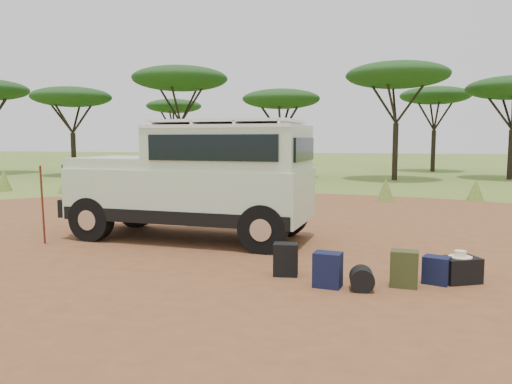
% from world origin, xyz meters
% --- Properties ---
extents(ground, '(140.00, 140.00, 0.00)m').
position_xyz_m(ground, '(0.00, 0.00, 0.00)').
color(ground, '#51772A').
rests_on(ground, ground).
extents(dirt_clearing, '(23.00, 23.00, 0.01)m').
position_xyz_m(dirt_clearing, '(0.00, 0.00, 0.00)').
color(dirt_clearing, brown).
rests_on(dirt_clearing, ground).
extents(grass_fringe, '(36.60, 1.60, 0.90)m').
position_xyz_m(grass_fringe, '(0.12, 8.67, 0.40)').
color(grass_fringe, '#51772A').
rests_on(grass_fringe, ground).
extents(acacia_treeline, '(46.70, 13.20, 6.26)m').
position_xyz_m(acacia_treeline, '(0.75, 19.81, 4.87)').
color(acacia_treeline, black).
rests_on(acacia_treeline, ground).
extents(safari_vehicle, '(5.28, 2.58, 2.47)m').
position_xyz_m(safari_vehicle, '(-1.24, 1.12, 1.19)').
color(safari_vehicle, beige).
rests_on(safari_vehicle, ground).
extents(walking_staff, '(0.25, 0.38, 1.59)m').
position_xyz_m(walking_staff, '(-4.02, -0.13, 0.80)').
color(walking_staff, brown).
rests_on(walking_staff, ground).
extents(backpack_black, '(0.39, 0.30, 0.51)m').
position_xyz_m(backpack_black, '(0.95, -1.38, 0.25)').
color(backpack_black, black).
rests_on(backpack_black, ground).
extents(backpack_navy, '(0.43, 0.34, 0.50)m').
position_xyz_m(backpack_navy, '(1.61, -1.86, 0.25)').
color(backpack_navy, '#101434').
rests_on(backpack_navy, ground).
extents(backpack_olive, '(0.41, 0.32, 0.52)m').
position_xyz_m(backpack_olive, '(2.67, -1.64, 0.26)').
color(backpack_olive, '#313C1B').
rests_on(backpack_olive, ground).
extents(duffel_navy, '(0.43, 0.38, 0.40)m').
position_xyz_m(duffel_navy, '(3.14, -1.39, 0.20)').
color(duffel_navy, '#101434').
rests_on(duffel_navy, ground).
extents(hard_case, '(0.64, 0.56, 0.38)m').
position_xyz_m(hard_case, '(3.49, -1.25, 0.19)').
color(hard_case, black).
rests_on(hard_case, ground).
extents(stuff_sack, '(0.35, 0.35, 0.33)m').
position_xyz_m(stuff_sack, '(2.08, -1.93, 0.17)').
color(stuff_sack, black).
rests_on(stuff_sack, ground).
extents(safari_hat, '(0.33, 0.33, 0.10)m').
position_xyz_m(safari_hat, '(3.49, -1.25, 0.41)').
color(safari_hat, beige).
rests_on(safari_hat, hard_case).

